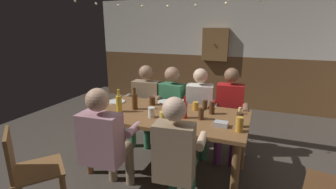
# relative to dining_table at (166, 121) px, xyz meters

# --- Properties ---
(ground_plane) EXTENTS (6.93, 6.93, 0.00)m
(ground_plane) POSITION_rel_dining_table_xyz_m (0.00, 0.09, -0.68)
(ground_plane) COLOR #423A33
(back_wall_upper) EXTENTS (5.78, 0.12, 1.25)m
(back_wall_upper) POSITION_rel_dining_table_xyz_m (0.00, 3.00, 1.10)
(back_wall_upper) COLOR beige
(back_wall_wainscot) EXTENTS (5.78, 0.12, 1.15)m
(back_wall_wainscot) POSITION_rel_dining_table_xyz_m (0.00, 3.00, -0.10)
(back_wall_wainscot) COLOR brown
(back_wall_wainscot) RESTS_ON ground_plane
(dining_table) EXTENTS (1.91, 0.94, 0.78)m
(dining_table) POSITION_rel_dining_table_xyz_m (0.00, 0.00, 0.00)
(dining_table) COLOR brown
(dining_table) RESTS_ON ground_plane
(person_0) EXTENTS (0.58, 0.54, 1.21)m
(person_0) POSITION_rel_dining_table_xyz_m (-0.64, 0.70, -0.00)
(person_0) COLOR #997F60
(person_0) RESTS_ON ground_plane
(person_1) EXTENTS (0.56, 0.55, 1.21)m
(person_1) POSITION_rel_dining_table_xyz_m (-0.23, 0.70, -0.00)
(person_1) COLOR #33724C
(person_1) RESTS_ON ground_plane
(person_2) EXTENTS (0.55, 0.58, 1.21)m
(person_2) POSITION_rel_dining_table_xyz_m (0.22, 0.70, -0.01)
(person_2) COLOR silver
(person_2) RESTS_ON ground_plane
(person_3) EXTENTS (0.52, 0.53, 1.24)m
(person_3) POSITION_rel_dining_table_xyz_m (0.65, 0.69, 0.00)
(person_3) COLOR #AD1919
(person_3) RESTS_ON ground_plane
(person_4) EXTENTS (0.57, 0.55, 1.23)m
(person_4) POSITION_rel_dining_table_xyz_m (-0.39, -0.70, 0.00)
(person_4) COLOR #B78493
(person_4) RESTS_ON ground_plane
(person_5) EXTENTS (0.51, 0.52, 1.22)m
(person_5) POSITION_rel_dining_table_xyz_m (0.37, -0.70, -0.01)
(person_5) COLOR #997F60
(person_5) RESTS_ON ground_plane
(chair_empty_near_right) EXTENTS (0.62, 0.62, 0.88)m
(chair_empty_near_right) POSITION_rel_dining_table_xyz_m (-0.94, -1.15, -0.20)
(chair_empty_near_right) COLOR brown
(chair_empty_near_right) RESTS_ON ground_plane
(table_candle) EXTENTS (0.04, 0.04, 0.08)m
(table_candle) POSITION_rel_dining_table_xyz_m (0.82, 0.29, 0.14)
(table_candle) COLOR #F9E08C
(table_candle) RESTS_ON dining_table
(condiment_caddy) EXTENTS (0.14, 0.10, 0.05)m
(condiment_caddy) POSITION_rel_dining_table_xyz_m (0.68, -0.16, 0.13)
(condiment_caddy) COLOR #B2B7BC
(condiment_caddy) RESTS_ON dining_table
(plate_0) EXTENTS (0.21, 0.21, 0.01)m
(plate_0) POSITION_rel_dining_table_xyz_m (-0.17, 0.40, 0.11)
(plate_0) COLOR white
(plate_0) RESTS_ON dining_table
(plate_1) EXTENTS (0.23, 0.23, 0.01)m
(plate_1) POSITION_rel_dining_table_xyz_m (-0.80, 0.17, 0.11)
(plate_1) COLOR white
(plate_1) RESTS_ON dining_table
(bottle_0) EXTENTS (0.07, 0.07, 0.28)m
(bottle_0) POSITION_rel_dining_table_xyz_m (-0.55, -0.15, 0.21)
(bottle_0) COLOR gold
(bottle_0) RESTS_ON dining_table
(bottle_1) EXTENTS (0.06, 0.06, 0.26)m
(bottle_1) POSITION_rel_dining_table_xyz_m (0.25, -0.07, 0.20)
(bottle_1) COLOR red
(bottle_1) RESTS_ON dining_table
(bottle_2) EXTENTS (0.07, 0.07, 0.28)m
(bottle_2) POSITION_rel_dining_table_xyz_m (-0.42, -0.00, 0.21)
(bottle_2) COLOR #593314
(bottle_2) RESTS_ON dining_table
(pint_glass_0) EXTENTS (0.08, 0.08, 0.13)m
(pint_glass_0) POSITION_rel_dining_table_xyz_m (0.09, -0.31, 0.17)
(pint_glass_0) COLOR #E5C64C
(pint_glass_0) RESTS_ON dining_table
(pint_glass_1) EXTENTS (0.08, 0.08, 0.12)m
(pint_glass_1) POSITION_rel_dining_table_xyz_m (-0.11, -0.19, 0.16)
(pint_glass_1) COLOR white
(pint_glass_1) RESTS_ON dining_table
(pint_glass_2) EXTENTS (0.06, 0.06, 0.14)m
(pint_glass_2) POSITION_rel_dining_table_xyz_m (0.43, -0.04, 0.17)
(pint_glass_2) COLOR #4C2D19
(pint_glass_2) RESTS_ON dining_table
(pint_glass_3) EXTENTS (0.07, 0.07, 0.15)m
(pint_glass_3) POSITION_rel_dining_table_xyz_m (0.51, 0.18, 0.18)
(pint_glass_3) COLOR #4C2D19
(pint_glass_3) RESTS_ON dining_table
(pint_glass_4) EXTENTS (0.07, 0.07, 0.16)m
(pint_glass_4) POSITION_rel_dining_table_xyz_m (0.85, -0.11, 0.18)
(pint_glass_4) COLOR #4C2D19
(pint_glass_4) RESTS_ON dining_table
(pint_glass_5) EXTENTS (0.07, 0.07, 0.15)m
(pint_glass_5) POSITION_rel_dining_table_xyz_m (0.86, -0.23, 0.18)
(pint_glass_5) COLOR gold
(pint_glass_5) RESTS_ON dining_table
(pint_glass_6) EXTENTS (0.08, 0.08, 0.11)m
(pint_glass_6) POSITION_rel_dining_table_xyz_m (-0.30, 0.24, 0.15)
(pint_glass_6) COLOR #4C2D19
(pint_glass_6) RESTS_ON dining_table
(pint_glass_7) EXTENTS (0.06, 0.06, 0.11)m
(pint_glass_7) POSITION_rel_dining_table_xyz_m (0.39, 0.34, 0.16)
(pint_glass_7) COLOR #4C2D19
(pint_glass_7) RESTS_ON dining_table
(pint_glass_8) EXTENTS (0.08, 0.08, 0.10)m
(pint_glass_8) POSITION_rel_dining_table_xyz_m (0.29, 0.25, 0.15)
(pint_glass_8) COLOR gold
(pint_glass_8) RESTS_ON dining_table
(wall_dart_cabinet) EXTENTS (0.56, 0.15, 0.70)m
(wall_dart_cabinet) POSITION_rel_dining_table_xyz_m (0.01, 2.87, 0.73)
(wall_dart_cabinet) COLOR brown
(string_lights) EXTENTS (4.08, 0.04, 0.21)m
(string_lights) POSITION_rel_dining_table_xyz_m (0.00, 0.52, 1.42)
(string_lights) COLOR #F9EAB2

